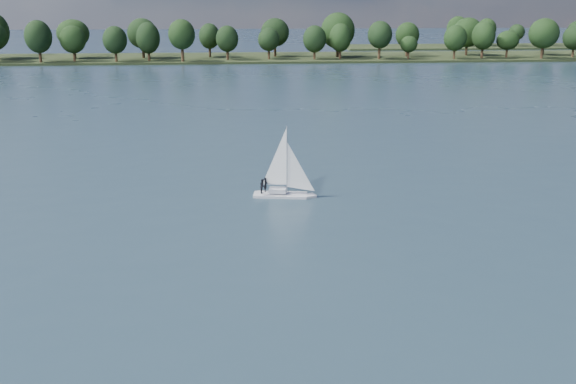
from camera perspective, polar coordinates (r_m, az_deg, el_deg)
The scene contains 4 objects.
ground at distance 126.12m, azimuth -5.84°, elevation 7.18°, with size 700.00×700.00×0.00m, color #233342.
far_shore at distance 237.27m, azimuth -5.32°, elevation 11.70°, with size 660.00×40.00×1.50m, color black.
sailboat at distance 69.98m, azimuth -0.64°, elevation 1.38°, with size 6.49×2.67×8.29m.
treeline at distance 233.65m, azimuth -7.83°, elevation 13.50°, with size 562.09×74.25×17.40m.
Camera 1 is at (2.96, -24.33, 20.96)m, focal length 40.00 mm.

